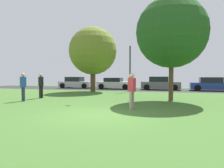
{
  "coord_description": "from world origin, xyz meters",
  "views": [
    {
      "loc": [
        3.01,
        -8.0,
        1.64
      ],
      "look_at": [
        0.0,
        2.23,
        1.19
      ],
      "focal_mm": 33.58,
      "sensor_mm": 36.0,
      "label": 1
    }
  ],
  "objects": [
    {
      "name": "frisbee_disc",
      "position": [
        -2.14,
        3.18,
        1.69
      ],
      "size": [
        0.32,
        0.32,
        0.06
      ],
      "color": "yellow"
    },
    {
      "name": "parked_car_blue",
      "position": [
        6.92,
        15.92,
        0.65
      ],
      "size": [
        4.49,
        2.01,
        1.43
      ],
      "color": "#233893",
      "rests_on": "ground_plane"
    },
    {
      "name": "street_lamp_post",
      "position": [
        -1.09,
        12.2,
        2.25
      ],
      "size": [
        0.14,
        0.14,
        4.5
      ],
      "primitive_type": "cylinder",
      "color": "#2D2D33",
      "rests_on": "ground_plane"
    },
    {
      "name": "person_thrower",
      "position": [
        -6.07,
        4.87,
        0.98
      ],
      "size": [
        0.38,
        0.33,
        1.76
      ],
      "rotation": [
        0.0,
        0.0,
        -0.41
      ],
      "color": "black",
      "rests_on": "ground_plane"
    },
    {
      "name": "person_catcher",
      "position": [
        1.11,
        1.79,
        0.97
      ],
      "size": [
        0.38,
        0.33,
        1.74
      ],
      "rotation": [
        0.0,
        0.0,
        2.74
      ],
      "color": "gray",
      "rests_on": "ground_plane"
    },
    {
      "name": "ground_plane",
      "position": [
        0.0,
        0.0,
        0.0
      ],
      "size": [
        44.0,
        44.0,
        0.0
      ],
      "primitive_type": "plane",
      "color": "#3D6628"
    },
    {
      "name": "person_bystander",
      "position": [
        -6.07,
        3.04,
        0.99
      ],
      "size": [
        0.33,
        0.38,
        1.78
      ],
      "rotation": [
        0.0,
        0.0,
        1.13
      ],
      "color": "#2D334C",
      "rests_on": "ground_plane"
    },
    {
      "name": "maple_tree_near",
      "position": [
        -4.73,
        11.53,
        4.04
      ],
      "size": [
        4.73,
        4.73,
        6.42
      ],
      "color": "brown",
      "rests_on": "ground_plane"
    },
    {
      "name": "parked_car_white",
      "position": [
        -3.69,
        15.93,
        0.62
      ],
      "size": [
        4.1,
        2.04,
        1.33
      ],
      "color": "white",
      "rests_on": "ground_plane"
    },
    {
      "name": "parked_car_silver",
      "position": [
        -9.01,
        16.38,
        0.65
      ],
      "size": [
        4.26,
        1.94,
        1.42
      ],
      "color": "#B7B7BC",
      "rests_on": "ground_plane"
    },
    {
      "name": "oak_tree_right",
      "position": [
        2.86,
        5.78,
        4.32
      ],
      "size": [
        4.47,
        4.47,
        6.57
      ],
      "color": "brown",
      "rests_on": "ground_plane"
    },
    {
      "name": "parked_car_grey",
      "position": [
        1.61,
        16.08,
        0.67
      ],
      "size": [
        4.27,
        1.99,
        1.48
      ],
      "color": "slate",
      "rests_on": "ground_plane"
    },
    {
      "name": "road_strip",
      "position": [
        0.0,
        16.0,
        0.0
      ],
      "size": [
        44.0,
        6.4,
        0.01
      ],
      "primitive_type": "cube",
      "color": "#28282B",
      "rests_on": "ground_plane"
    }
  ]
}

